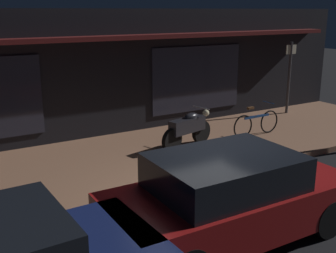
{
  "coord_description": "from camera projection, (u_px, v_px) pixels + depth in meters",
  "views": [
    {
      "loc": [
        -4.22,
        -5.62,
        3.55
      ],
      "look_at": [
        0.59,
        2.4,
        0.95
      ],
      "focal_mm": 44.79,
      "sensor_mm": 36.0,
      "label": 1
    }
  ],
  "objects": [
    {
      "name": "sign_post",
      "position": [
        289.0,
        73.0,
        14.03
      ],
      "size": [
        0.44,
        0.09,
        2.4
      ],
      "color": "#47474C",
      "rests_on": "sidewalk_slab"
    },
    {
      "name": "sidewalk_slab",
      "position": [
        134.0,
        159.0,
        10.15
      ],
      "size": [
        18.0,
        4.0,
        0.15
      ],
      "primitive_type": "cube",
      "color": "#8C6047",
      "rests_on": "ground_plane"
    },
    {
      "name": "parked_car_across",
      "position": [
        229.0,
        197.0,
        6.61
      ],
      "size": [
        4.11,
        1.81,
        1.42
      ],
      "color": "black",
      "rests_on": "ground_plane"
    },
    {
      "name": "storefront_building",
      "position": [
        82.0,
        71.0,
        12.48
      ],
      "size": [
        18.0,
        3.3,
        3.6
      ],
      "color": "black",
      "rests_on": "ground_plane"
    },
    {
      "name": "bicycle_parked",
      "position": [
        256.0,
        123.0,
        11.7
      ],
      "size": [
        1.66,
        0.42,
        0.91
      ],
      "color": "black",
      "rests_on": "sidewalk_slab"
    },
    {
      "name": "ground_plane",
      "position": [
        208.0,
        211.0,
        7.69
      ],
      "size": [
        60.0,
        60.0,
        0.0
      ],
      "primitive_type": "plane",
      "color": "black"
    },
    {
      "name": "motorcycle",
      "position": [
        188.0,
        128.0,
        10.69
      ],
      "size": [
        1.68,
        0.66,
        0.97
      ],
      "color": "black",
      "rests_on": "sidewalk_slab"
    }
  ]
}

